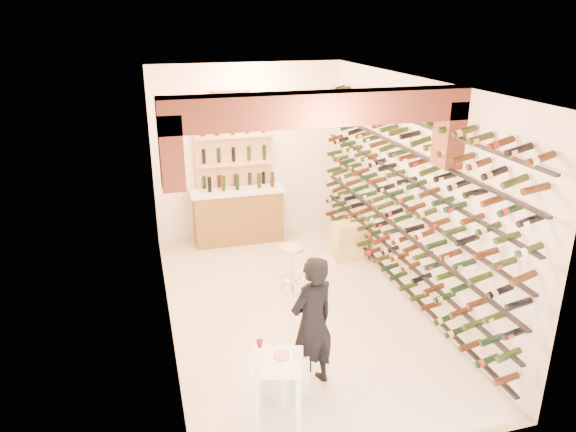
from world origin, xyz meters
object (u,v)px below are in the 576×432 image
at_px(back_counter, 238,214).
at_px(tasting_table, 277,371).
at_px(crate_lower, 349,249).
at_px(white_stool, 284,374).
at_px(person, 312,323).
at_px(chrome_barstool, 292,265).
at_px(wine_rack, 397,197).

height_order(back_counter, tasting_table, back_counter).
xyz_separation_m(back_counter, tasting_table, (-0.51, -4.84, 0.08)).
distance_m(back_counter, tasting_table, 4.87).
bearing_deg(back_counter, crate_lower, -37.15).
bearing_deg(white_stool, back_counter, 85.71).
height_order(tasting_table, person, person).
bearing_deg(chrome_barstool, tasting_table, -108.97).
bearing_deg(white_stool, chrome_barstool, 72.02).
bearing_deg(tasting_table, wine_rack, 60.17).
xyz_separation_m(back_counter, white_stool, (-0.33, -4.45, -0.28)).
bearing_deg(tasting_table, crate_lower, 75.15).
relative_size(back_counter, tasting_table, 1.89).
xyz_separation_m(wine_rack, white_stool, (-2.16, -1.80, -1.30)).
bearing_deg(person, white_stool, -10.52).
bearing_deg(tasting_table, person, 59.19).
relative_size(wine_rack, crate_lower, 10.35).
bearing_deg(tasting_table, chrome_barstool, 88.10).
bearing_deg(person, wine_rack, -159.14).
xyz_separation_m(wine_rack, chrome_barstool, (-1.42, 0.51, -1.13)).
xyz_separation_m(white_stool, crate_lower, (2.03, 3.16, -0.08)).
bearing_deg(back_counter, white_stool, -94.29).
height_order(wine_rack, crate_lower, wine_rack).
distance_m(back_counter, crate_lower, 2.16).
xyz_separation_m(white_stool, person, (0.34, 0.07, 0.55)).
bearing_deg(chrome_barstool, person, -100.41).
bearing_deg(white_stool, wine_rack, 39.72).
bearing_deg(crate_lower, tasting_table, -121.91).
height_order(tasting_table, white_stool, tasting_table).
relative_size(back_counter, person, 1.07).
distance_m(white_stool, crate_lower, 3.76).
height_order(white_stool, person, person).
xyz_separation_m(chrome_barstool, crate_lower, (1.28, 0.85, -0.25)).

